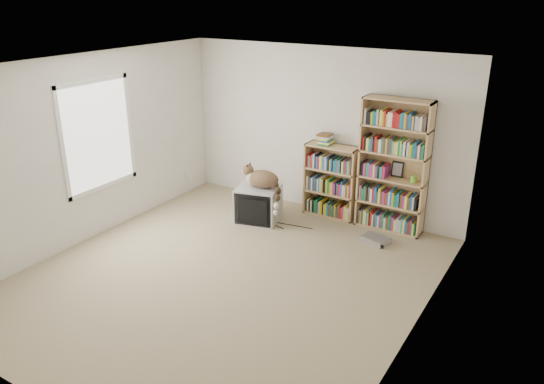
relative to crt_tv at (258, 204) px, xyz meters
The scene contains 17 objects.
floor 1.73m from the crt_tv, 70.44° to the right, with size 4.50×5.00×0.01m, color tan.
wall_back 1.45m from the crt_tv, 57.42° to the left, with size 4.50×0.02×2.50m, color beige.
wall_front 4.26m from the crt_tv, 82.09° to the right, with size 4.50×0.02×2.50m, color beige.
wall_left 2.53m from the crt_tv, 136.26° to the right, with size 0.02×5.00×2.50m, color beige.
wall_right 3.39m from the crt_tv, 29.66° to the right, with size 0.02×5.00×2.50m, color beige.
ceiling 2.81m from the crt_tv, 70.44° to the right, with size 4.50×5.00×0.02m, color white.
window 2.46m from the crt_tv, 139.84° to the right, with size 0.02×1.22×1.52m, color white.
crt_tv is the anchor object (origin of this frame).
cat 0.38m from the crt_tv, ahead, with size 0.75×0.52×0.58m.
bookcase_tall 2.02m from the crt_tv, 23.07° to the left, with size 0.95×0.30×1.89m.
bookcase_short 1.15m from the crt_tv, 42.09° to the left, with size 0.80×0.30×1.10m.
book_stack 1.38m from the crt_tv, 46.12° to the left, with size 0.19×0.24×0.16m, color #AE171A.
green_mug 2.27m from the crt_tv, 19.49° to the left, with size 0.09×0.09×0.10m, color #68B333.
framed_print 2.08m from the crt_tv, 24.83° to the left, with size 0.17×0.01×0.22m, color black.
dvd_player 1.80m from the crt_tv, ahead, with size 0.35×0.25×0.08m, color #A2A1A6.
wall_outlet 1.70m from the crt_tv, 168.36° to the left, with size 0.01×0.08×0.13m, color silver.
floor_cables 0.51m from the crt_tv, 11.08° to the left, with size 1.20×0.70×0.01m, color black, non-canonical shape.
Camera 1 is at (3.39, -4.51, 3.29)m, focal length 35.00 mm.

